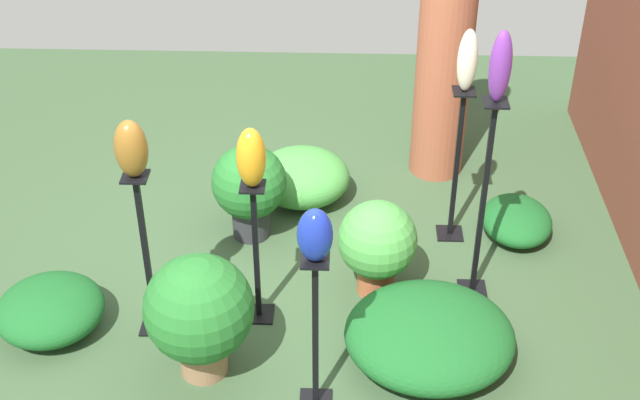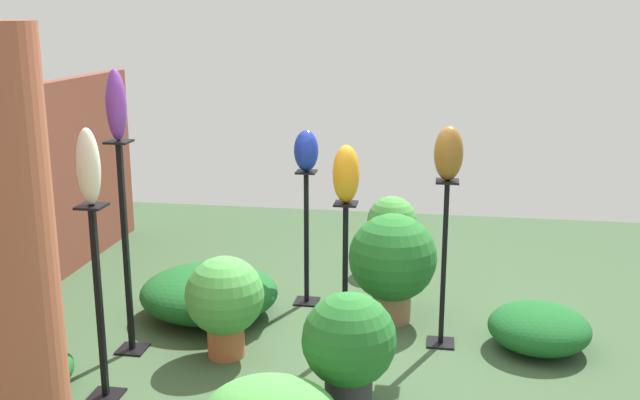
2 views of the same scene
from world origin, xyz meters
TOP-DOWN VIEW (x-y plane):
  - ground_plane at (0.00, 0.00)m, footprint 8.00×8.00m
  - brick_pillar at (-1.73, 1.25)m, footprint 0.45×0.45m
  - pedestal_violet at (-0.11, 1.40)m, footprint 0.20×0.20m
  - pedestal_bronze at (0.35, -0.79)m, footprint 0.20×0.20m
  - pedestal_amber at (0.21, -0.10)m, footprint 0.20×0.20m
  - pedestal_ivory at (-0.77, 1.30)m, footprint 0.20×0.20m
  - pedestal_cobalt at (0.99, 0.32)m, footprint 0.20×0.20m
  - art_vase_violet at (-0.11, 1.40)m, footprint 0.13×0.14m
  - art_vase_bronze at (0.35, -0.79)m, footprint 0.19×0.20m
  - art_vase_amber at (0.21, -0.10)m, footprint 0.20×0.19m
  - art_vase_ivory at (-0.77, 1.30)m, footprint 0.13×0.14m
  - art_vase_cobalt at (0.99, 0.32)m, footprint 0.18×0.20m
  - potted_plant_front_left at (0.73, -0.40)m, footprint 0.69×0.69m
  - potted_plant_mid_right at (-0.08, 0.71)m, footprint 0.55×0.55m
  - potted_plant_front_right at (-0.73, -0.24)m, footprint 0.57×0.57m
  - potted_plant_back_center at (1.96, -0.32)m, footprint 0.46×0.46m
  - foliage_bed_east at (-0.79, 1.80)m, footprint 0.64×0.54m
  - foliage_bed_west at (0.38, -1.49)m, footprint 0.72×0.73m
  - foliage_bed_rear at (0.58, 1.03)m, footprint 1.02×1.10m

SIDE VIEW (x-z plane):
  - ground_plane at x=0.00m, z-range 0.00..0.00m
  - foliage_bed_east at x=-0.79m, z-range 0.00..0.26m
  - foliage_bed_west at x=0.38m, z-range 0.00..0.32m
  - foliage_bed_rear at x=0.58m, z-range 0.00..0.40m
  - potted_plant_back_center at x=1.96m, z-range 0.05..0.75m
  - potted_plant_mid_right at x=-0.08m, z-range 0.06..0.79m
  - potted_plant_front_right at x=-0.73m, z-range 0.06..0.83m
  - pedestal_amber at x=0.21m, z-range -0.05..1.03m
  - potted_plant_front_left at x=0.73m, z-range 0.06..0.92m
  - pedestal_cobalt at x=0.99m, z-range -0.05..1.08m
  - pedestal_bronze at x=0.35m, z-range -0.05..1.18m
  - pedestal_ivory at x=-0.77m, z-range -0.05..1.20m
  - pedestal_violet at x=-0.11m, z-range -0.06..1.47m
  - brick_pillar at x=-1.73m, z-range 0.00..2.33m
  - art_vase_amber at x=0.21m, z-range 1.08..1.48m
  - art_vase_cobalt at x=0.99m, z-range 1.13..1.46m
  - art_vase_bronze at x=0.35m, z-range 1.23..1.61m
  - art_vase_ivory at x=-0.77m, z-range 1.25..1.72m
  - art_vase_violet at x=-0.11m, z-range 1.53..2.00m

